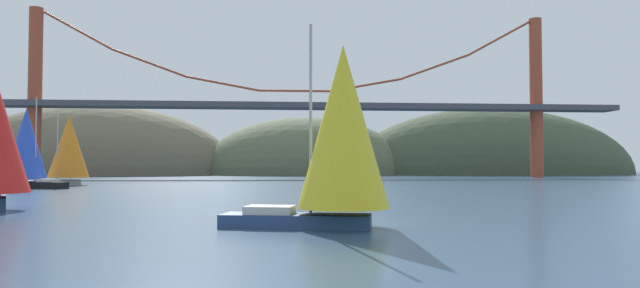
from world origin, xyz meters
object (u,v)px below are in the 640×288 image
sailboat_yellow_sail (340,132)px  sailboat_blue_spinnaker (27,146)px  sailboat_scarlet_sail (351,146)px  sailboat_orange_sail (68,148)px

sailboat_yellow_sail → sailboat_blue_spinnaker: 56.10m
sailboat_scarlet_sail → sailboat_orange_sail: 39.01m
sailboat_yellow_sail → sailboat_scarlet_sail: 50.94m
sailboat_yellow_sail → sailboat_scarlet_sail: sailboat_scarlet_sail is taller
sailboat_yellow_sail → sailboat_blue_spinnaker: sailboat_blue_spinnaker is taller
sailboat_orange_sail → sailboat_scarlet_sail: bearing=-6.1°
sailboat_scarlet_sail → sailboat_orange_sail: (-38.79, 4.16, -0.18)m
sailboat_yellow_sail → sailboat_scarlet_sail: size_ratio=0.89×
sailboat_orange_sail → sailboat_blue_spinnaker: (-1.60, -9.14, -0.02)m
sailboat_scarlet_sail → sailboat_blue_spinnaker: size_ratio=0.95×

